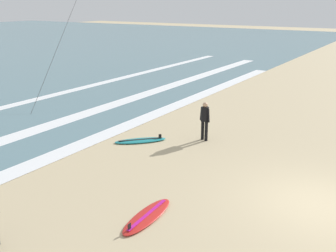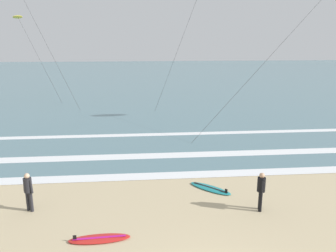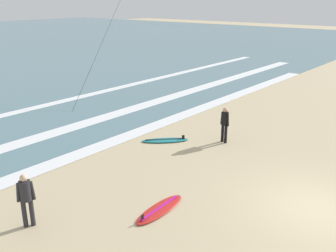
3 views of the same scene
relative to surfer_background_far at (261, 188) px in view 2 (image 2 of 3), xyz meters
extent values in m
cube|color=slate|center=(-3.07, 48.45, -0.95)|extent=(140.00, 90.00, 0.01)
cube|color=white|center=(-4.33, 3.85, -0.94)|extent=(43.97, 0.89, 0.01)
cube|color=white|center=(-3.86, 6.88, -0.94)|extent=(52.92, 0.95, 0.01)
cube|color=white|center=(-4.54, 11.46, -0.94)|extent=(56.06, 0.70, 0.01)
cylinder|color=black|center=(-0.02, -0.10, -0.55)|extent=(0.13, 0.13, 0.82)
cylinder|color=black|center=(0.02, 0.10, -0.55)|extent=(0.13, 0.13, 0.82)
cylinder|color=black|center=(0.00, 0.00, 0.15)|extent=(0.32, 0.32, 0.58)
cylinder|color=black|center=(-0.05, -0.18, 0.13)|extent=(0.12, 0.15, 0.56)
cylinder|color=black|center=(0.05, 0.18, 0.13)|extent=(0.12, 0.15, 0.56)
sphere|color=tan|center=(0.00, 0.00, 0.54)|extent=(0.21, 0.21, 0.21)
cylinder|color=#232328|center=(-9.23, 0.84, -0.55)|extent=(0.13, 0.13, 0.82)
cylinder|color=#232328|center=(-9.06, 0.73, -0.55)|extent=(0.13, 0.13, 0.82)
cylinder|color=#232328|center=(-9.15, 0.79, 0.15)|extent=(0.32, 0.32, 0.58)
cylinder|color=#232328|center=(-9.31, 0.89, 0.13)|extent=(0.16, 0.15, 0.56)
cylinder|color=#232328|center=(-8.99, 0.69, 0.13)|extent=(0.16, 0.15, 0.56)
sphere|color=#DBB28E|center=(-9.15, 0.79, 0.54)|extent=(0.21, 0.21, 0.21)
ellipsoid|color=red|center=(-6.19, -1.53, -0.91)|extent=(2.13, 0.71, 0.09)
cube|color=#BF198C|center=(-6.19, -1.53, -0.86)|extent=(1.79, 0.19, 0.01)
cube|color=black|center=(-7.00, -1.58, -0.79)|extent=(0.12, 0.02, 0.16)
ellipsoid|color=teal|center=(-1.56, 2.10, -0.91)|extent=(1.93, 1.89, 0.09)
cube|color=black|center=(-1.56, 2.10, -0.86)|extent=(1.36, 1.31, 0.01)
cube|color=black|center=(-0.97, 1.54, -0.79)|extent=(0.10, 0.09, 0.16)
cylinder|color=#333333|center=(3.87, 11.02, 4.01)|extent=(10.42, 3.74, 9.96)
cylinder|color=#333333|center=(-13.56, 21.13, 6.49)|extent=(6.65, 1.21, 14.90)
ellipsoid|color=yellow|center=(-18.30, 30.48, 8.12)|extent=(0.93, 3.23, 0.43)
cylinder|color=#333333|center=(-15.59, 27.71, 3.58)|extent=(5.45, 5.56, 9.09)
cylinder|color=#333333|center=(0.32, 20.10, 8.02)|extent=(6.95, 0.69, 17.96)
camera|label=1|loc=(-13.52, -6.86, 4.48)|focal=41.64mm
camera|label=2|loc=(-4.79, -12.02, 5.72)|focal=36.45mm
camera|label=3|loc=(-13.88, -8.16, 5.19)|focal=40.79mm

